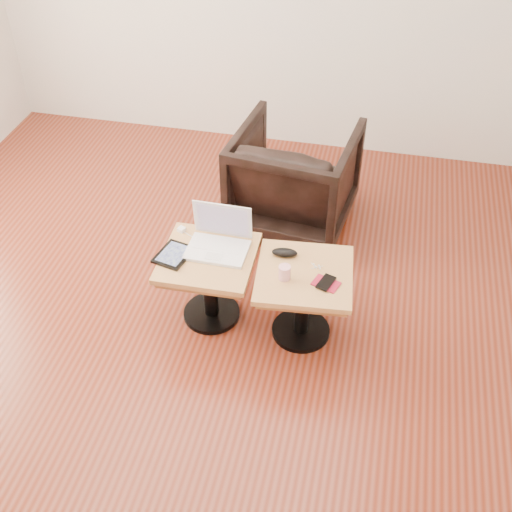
% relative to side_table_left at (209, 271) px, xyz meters
% --- Properties ---
extents(room_shell, '(4.52, 4.52, 2.71)m').
position_rel_side_table_left_xyz_m(room_shell, '(-0.13, -0.04, 0.98)').
color(room_shell, brown).
rests_on(room_shell, ground).
extents(side_table_left, '(0.55, 0.55, 0.49)m').
position_rel_side_table_left_xyz_m(side_table_left, '(0.00, 0.00, 0.00)').
color(side_table_left, black).
rests_on(side_table_left, ground).
extents(side_table_right, '(0.59, 0.59, 0.49)m').
position_rel_side_table_left_xyz_m(side_table_right, '(0.57, -0.02, 0.00)').
color(side_table_right, black).
rests_on(side_table_right, ground).
extents(laptop, '(0.36, 0.28, 0.25)m').
position_rel_side_table_left_xyz_m(laptop, '(0.04, 0.09, 0.17)').
color(laptop, white).
rests_on(laptop, side_table_left).
extents(tablet, '(0.22, 0.26, 0.02)m').
position_rel_side_table_left_xyz_m(tablet, '(-0.19, -0.04, 0.13)').
color(tablet, black).
rests_on(tablet, side_table_left).
extents(charging_adapter, '(0.05, 0.05, 0.02)m').
position_rel_side_table_left_xyz_m(charging_adapter, '(-0.22, 0.19, 0.13)').
color(charging_adapter, white).
rests_on(charging_adapter, side_table_left).
extents(glasses_case, '(0.15, 0.08, 0.05)m').
position_rel_side_table_left_xyz_m(glasses_case, '(0.43, 0.10, 0.15)').
color(glasses_case, black).
rests_on(glasses_case, side_table_right).
extents(striped_cup, '(0.09, 0.09, 0.09)m').
position_rel_side_table_left_xyz_m(striped_cup, '(0.47, -0.09, 0.17)').
color(striped_cup, '#E65A7D').
rests_on(striped_cup, side_table_right).
extents(earbuds_tangle, '(0.06, 0.04, 0.01)m').
position_rel_side_table_left_xyz_m(earbuds_tangle, '(0.63, 0.04, 0.13)').
color(earbuds_tangle, white).
rests_on(earbuds_tangle, side_table_right).
extents(phone_on_sleeve, '(0.17, 0.14, 0.02)m').
position_rel_side_table_left_xyz_m(phone_on_sleeve, '(0.70, -0.09, 0.13)').
color(phone_on_sleeve, maroon).
rests_on(phone_on_sleeve, side_table_right).
extents(armchair, '(0.90, 0.92, 0.75)m').
position_rel_side_table_left_xyz_m(armchair, '(0.33, 1.08, 0.01)').
color(armchair, black).
rests_on(armchair, ground).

